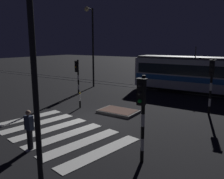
{
  "coord_description": "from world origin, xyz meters",
  "views": [
    {
      "loc": [
        8.46,
        -10.25,
        4.4
      ],
      "look_at": [
        0.01,
        2.5,
        1.4
      ],
      "focal_mm": 37.58,
      "sensor_mm": 36.0,
      "label": 1
    }
  ],
  "objects": [
    {
      "name": "ground_plane",
      "position": [
        0.0,
        0.0,
        0.0
      ],
      "size": [
        120.0,
        120.0,
        0.0
      ],
      "primitive_type": "plane",
      "color": "black"
    },
    {
      "name": "street_lamp_near_kerb",
      "position": [
        2.76,
        -6.03,
        4.89
      ],
      "size": [
        0.44,
        1.21,
        7.8
      ],
      "color": "black",
      "rests_on": "ground"
    },
    {
      "name": "traffic_light_corner_near_right",
      "position": [
        4.88,
        -2.9,
        2.18
      ],
      "size": [
        0.36,
        0.42,
        3.31
      ],
      "color": "black",
      "rests_on": "ground"
    },
    {
      "name": "crosswalk_zebra",
      "position": [
        -0.0,
        -2.45,
        0.01
      ],
      "size": [
        7.74,
        5.47,
        0.02
      ],
      "color": "silver",
      "rests_on": "ground"
    },
    {
      "name": "traffic_island",
      "position": [
        0.74,
        2.15,
        0.09
      ],
      "size": [
        2.46,
        1.6,
        0.18
      ],
      "color": "slate",
      "rests_on": "ground"
    },
    {
      "name": "rail_near",
      "position": [
        0.0,
        10.59,
        0.01
      ],
      "size": [
        80.0,
        0.12,
        0.03
      ],
      "primitive_type": "cube",
      "color": "#59595E",
      "rests_on": "ground"
    },
    {
      "name": "street_lamp_trackside_left",
      "position": [
        -6.41,
        8.49,
        4.91
      ],
      "size": [
        0.44,
        1.21,
        7.85
      ],
      "color": "black",
      "rests_on": "ground"
    },
    {
      "name": "rail_far",
      "position": [
        0.0,
        12.02,
        0.01
      ],
      "size": [
        80.0,
        0.12,
        0.03
      ],
      "primitive_type": "cube",
      "color": "#59595E",
      "rests_on": "ground"
    },
    {
      "name": "pedestrian_waiting_at_kerb",
      "position": [
        0.46,
        -4.44,
        0.88
      ],
      "size": [
        0.36,
        0.24,
        1.71
      ],
      "color": "black",
      "rests_on": "ground"
    },
    {
      "name": "tram",
      "position": [
        5.35,
        11.3,
        1.75
      ],
      "size": [
        15.44,
        2.58,
        4.15
      ],
      "color": "silver",
      "rests_on": "ground"
    },
    {
      "name": "bollard_island_edge",
      "position": [
        -2.12,
        1.68,
        0.56
      ],
      "size": [
        0.12,
        0.12,
        1.11
      ],
      "color": "black",
      "rests_on": "ground"
    },
    {
      "name": "traffic_light_corner_far_right",
      "position": [
        5.68,
        5.0,
        2.33
      ],
      "size": [
        0.36,
        0.42,
        3.53
      ],
      "color": "black",
      "rests_on": "ground"
    },
    {
      "name": "traffic_light_corner_far_left",
      "position": [
        -5.19,
        4.92,
        2.0
      ],
      "size": [
        0.36,
        0.42,
        3.04
      ],
      "color": "black",
      "rests_on": "ground"
    }
  ]
}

